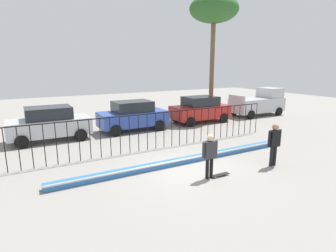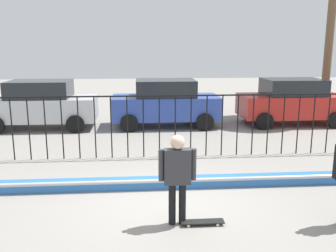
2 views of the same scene
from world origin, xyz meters
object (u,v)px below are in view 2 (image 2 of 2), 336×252
object	(u,v)px
parked_car_silver	(41,104)
parked_car_blue	(165,103)
skateboarder	(177,172)
skateboard	(202,222)
parked_car_red	(292,101)

from	to	relation	value
parked_car_silver	parked_car_blue	world-z (taller)	same
skateboarder	skateboard	xyz separation A→B (m)	(0.46, -0.08, -0.96)
skateboard	parked_car_red	distance (m)	10.10
skateboard	parked_car_blue	xyz separation A→B (m)	(-0.06, 8.62, 0.91)
parked_car_silver	skateboarder	bearing A→B (deg)	-61.58
skateboarder	skateboard	distance (m)	1.07
skateboard	parked_car_blue	bearing A→B (deg)	98.20
parked_car_red	skateboarder	bearing A→B (deg)	-122.88
parked_car_blue	skateboarder	bearing A→B (deg)	-90.85
parked_car_silver	skateboard	bearing A→B (deg)	-59.46
parked_car_silver	parked_car_blue	xyz separation A→B (m)	(4.95, 0.00, 0.00)
parked_car_silver	parked_car_blue	size ratio (longest dim) A/B	1.00
skateboard	parked_car_red	world-z (taller)	parked_car_red
parked_car_silver	parked_car_red	bearing A→B (deg)	0.19
parked_car_red	parked_car_silver	bearing A→B (deg)	-179.28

